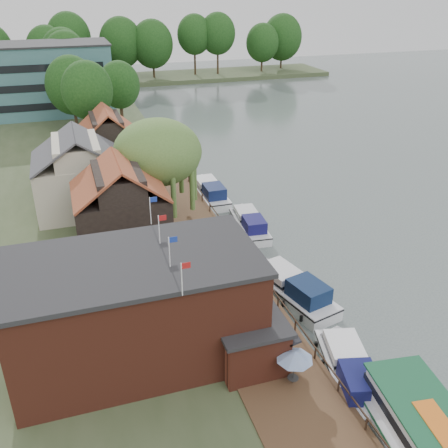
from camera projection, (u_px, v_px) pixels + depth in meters
ground at (345, 313)px, 38.67m from camera, size 260.00×260.00×0.00m
quay_deck at (210, 256)px, 44.52m from camera, size 6.00×50.00×0.10m
quay_rail at (236, 245)px, 45.49m from camera, size 0.20×49.00×1.00m
pub at (168, 303)px, 31.88m from camera, size 20.00×11.00×7.30m
hotel_block at (39, 79)px, 89.12m from camera, size 25.40×12.40×12.30m
cottage_a at (120, 206)px, 44.13m from camera, size 8.60×7.60×8.50m
cottage_b at (79, 172)px, 51.83m from camera, size 9.60×8.60×8.50m
cottage_c at (108, 144)px, 60.62m from camera, size 7.60×7.60×8.50m
willow at (159, 171)px, 49.22m from camera, size 8.60×8.60×10.43m
umbrella_0 at (294, 367)px, 30.01m from camera, size 2.26×2.26×2.38m
umbrella_1 at (271, 335)px, 32.72m from camera, size 2.32×2.32×2.38m
umbrella_2 at (256, 307)px, 35.49m from camera, size 2.37×2.37×2.38m
umbrella_3 at (249, 295)px, 36.84m from camera, size 2.26×2.26×2.38m
umbrella_4 at (229, 269)px, 40.13m from camera, size 2.31×2.31×2.38m
umbrella_5 at (226, 251)px, 42.83m from camera, size 2.27×2.27×2.38m
cruiser_0 at (350, 368)px, 31.63m from camera, size 5.26×9.91×2.27m
cruiser_1 at (292, 286)px, 39.90m from camera, size 5.62×10.61×2.46m
cruiser_2 at (250, 221)px, 50.83m from camera, size 3.68×9.18×2.13m
cruiser_3 at (210, 190)px, 58.17m from camera, size 3.19×9.72×2.35m
swan at (417, 429)px, 28.47m from camera, size 0.44×0.44×0.44m
bank_tree_0 at (90, 110)px, 66.69m from camera, size 6.70×6.70×12.96m
bank_tree_1 at (121, 100)px, 75.25m from camera, size 6.12×6.12×11.61m
bank_tree_2 at (73, 93)px, 79.52m from camera, size 8.10×8.10×11.78m
bank_tree_3 at (68, 67)px, 97.34m from camera, size 8.16×8.16×13.64m
bank_tree_4 at (65, 62)px, 103.37m from camera, size 8.75×8.75×13.59m
bank_tree_5 at (71, 63)px, 110.89m from camera, size 7.34×7.34×10.83m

